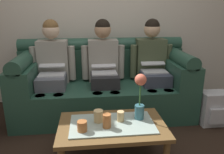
# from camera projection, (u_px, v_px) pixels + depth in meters

# --- Properties ---
(back_wall_patterned) EXTENTS (6.00, 0.12, 2.90)m
(back_wall_patterned) POSITION_uv_depth(u_px,v_px,m) (100.00, 1.00, 3.10)
(back_wall_patterned) COLOR beige
(back_wall_patterned) RESTS_ON ground_plane
(couch) EXTENTS (2.20, 0.88, 0.96)m
(couch) POSITION_uv_depth(u_px,v_px,m) (104.00, 86.00, 2.92)
(couch) COLOR #234738
(couch) RESTS_ON ground_plane
(person_left) EXTENTS (0.56, 0.67, 1.22)m
(person_left) POSITION_uv_depth(u_px,v_px,m) (53.00, 66.00, 2.76)
(person_left) COLOR #595B66
(person_left) RESTS_ON ground_plane
(person_middle) EXTENTS (0.56, 0.67, 1.22)m
(person_middle) POSITION_uv_depth(u_px,v_px,m) (104.00, 64.00, 2.83)
(person_middle) COLOR #232326
(person_middle) RESTS_ON ground_plane
(person_right) EXTENTS (0.56, 0.67, 1.22)m
(person_right) POSITION_uv_depth(u_px,v_px,m) (152.00, 63.00, 2.90)
(person_right) COLOR #383D4C
(person_right) RESTS_ON ground_plane
(coffee_table) EXTENTS (0.95, 0.59, 0.37)m
(coffee_table) POSITION_uv_depth(u_px,v_px,m) (112.00, 129.00, 1.98)
(coffee_table) COLOR brown
(coffee_table) RESTS_ON ground_plane
(flower_vase) EXTENTS (0.10, 0.10, 0.43)m
(flower_vase) POSITION_uv_depth(u_px,v_px,m) (140.00, 95.00, 1.98)
(flower_vase) COLOR #336672
(flower_vase) RESTS_ON coffee_table
(cup_near_left) EXTENTS (0.07, 0.07, 0.12)m
(cup_near_left) POSITION_uv_depth(u_px,v_px,m) (107.00, 121.00, 1.88)
(cup_near_left) COLOR #B26633
(cup_near_left) RESTS_ON coffee_table
(cup_near_right) EXTENTS (0.08, 0.08, 0.09)m
(cup_near_right) POSITION_uv_depth(u_px,v_px,m) (82.00, 126.00, 1.83)
(cup_near_right) COLOR #B26633
(cup_near_right) RESTS_ON coffee_table
(cup_far_center) EXTENTS (0.08, 0.08, 0.11)m
(cup_far_center) POSITION_uv_depth(u_px,v_px,m) (98.00, 116.00, 1.98)
(cup_far_center) COLOR #DBB77A
(cup_far_center) RESTS_ON coffee_table
(cup_far_left) EXTENTS (0.06, 0.06, 0.09)m
(cup_far_left) POSITION_uv_depth(u_px,v_px,m) (121.00, 116.00, 1.99)
(cup_far_left) COLOR #DBB77A
(cup_far_left) RESTS_ON coffee_table
(backpack_right) EXTENTS (0.31, 0.26, 0.41)m
(backpack_right) POSITION_uv_depth(u_px,v_px,m) (214.00, 109.00, 2.64)
(backpack_right) COLOR #B7B7BC
(backpack_right) RESTS_ON ground_plane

